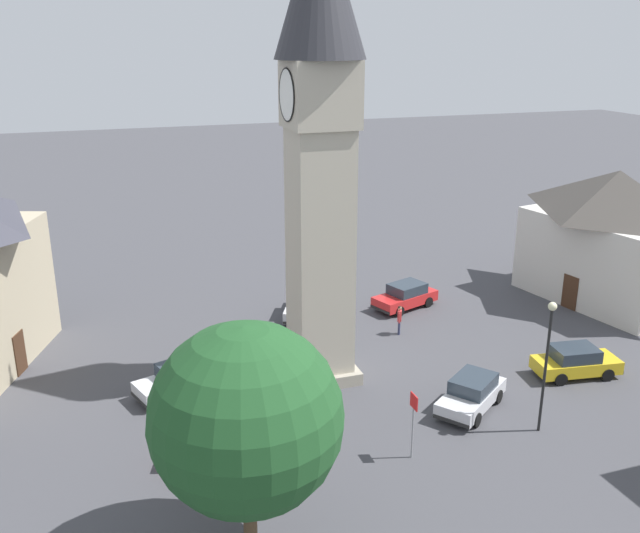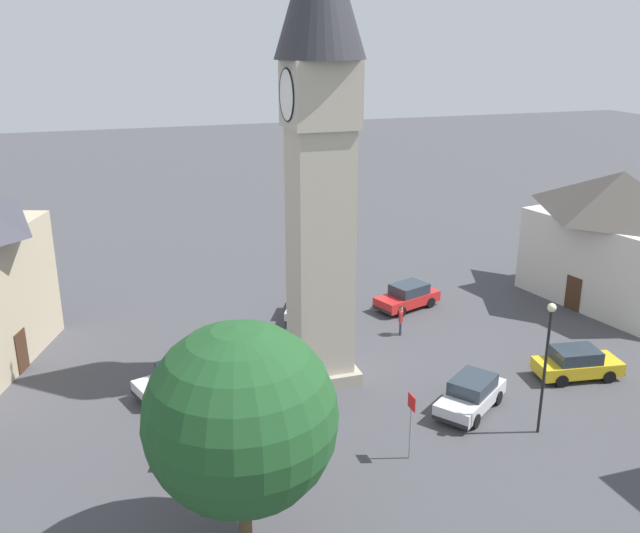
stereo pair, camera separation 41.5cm
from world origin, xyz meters
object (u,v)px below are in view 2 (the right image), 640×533
Objects in this scene: lamp_post at (547,350)px; car_silver_kerb at (577,363)px; clock_tower at (320,116)px; building_corner_back at (616,236)px; car_black_far at (408,296)px; road_sign at (411,416)px; car_blue_kerb at (471,394)px; car_green_alley at (304,304)px; car_red_corner at (180,378)px; tree at (241,418)px; pedestrian at (401,318)px; car_white_side at (219,443)px.

car_silver_kerb is at bearing 128.18° from lamp_post.
building_corner_back is at bearing 101.32° from clock_tower.
car_black_far is at bearing -102.21° from building_corner_back.
road_sign is at bearing -24.46° from car_black_far.
car_blue_kerb is (5.18, 5.39, -11.82)m from clock_tower.
clock_tower is at bearing -11.04° from car_green_alley.
road_sign is (8.13, 7.93, 1.14)m from car_red_corner.
tree reaches higher than lamp_post.
car_red_corner is (-4.40, -18.58, 0.00)m from car_silver_kerb.
car_black_far is 4.07m from pedestrian.
car_red_corner is 0.40× the size of building_corner_back.
car_blue_kerb is at bearing -58.28° from building_corner_back.
clock_tower is at bearing -60.43° from pedestrian.
car_green_alley is 2.63× the size of pedestrian.
car_red_corner is 16.37m from lamp_post.
car_blue_kerb is 1.55× the size of road_sign.
pedestrian is (4.30, 4.30, 0.25)m from car_green_alley.
tree is at bearing -1.05° from car_white_side.
lamp_post is (10.99, 1.40, 2.82)m from pedestrian.
car_blue_kerb is 8.48m from pedestrian.
car_silver_kerb is at bearing 109.29° from road_sign.
car_white_side is 2.63× the size of pedestrian.
car_black_far is 0.76× the size of lamp_post.
road_sign reaches higher than car_green_alley.
car_blue_kerb is 0.97× the size of car_green_alley.
clock_tower is at bearing -108.78° from car_silver_kerb.
clock_tower is 3.68× the size of lamp_post.
car_green_alley is at bearing -138.22° from car_silver_kerb.
road_sign is (-3.18, 7.26, -3.07)m from tree.
clock_tower is 12.71× the size of pedestrian.
lamp_post reaches higher than car_blue_kerb.
car_white_side is (1.51, -17.82, 0.00)m from car_silver_kerb.
car_white_side is at bearing -48.18° from car_black_far.
road_sign is (2.22, 7.17, 1.14)m from car_white_side.
clock_tower reaches higher than car_white_side.
car_silver_kerb is 0.97× the size of car_black_far.
pedestrian is 0.15× the size of building_corner_back.
car_silver_kerb and car_black_far have the same top height.
road_sign is at bearing 8.83° from clock_tower.
car_white_side is (5.54, -5.96, -11.82)m from clock_tower.
clock_tower is 13.26m from road_sign.
clock_tower reaches higher than car_blue_kerb.
car_silver_kerb is 0.97× the size of car_green_alley.
car_black_far is 2.63× the size of pedestrian.
car_red_corner and car_green_alley have the same top height.
clock_tower is 13.34m from pedestrian.
car_red_corner is at bearing -82.19° from building_corner_back.
pedestrian is at bearing -30.18° from car_black_far.
pedestrian reaches higher than car_white_side.
building_corner_back is at bearing 77.79° from car_black_far.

